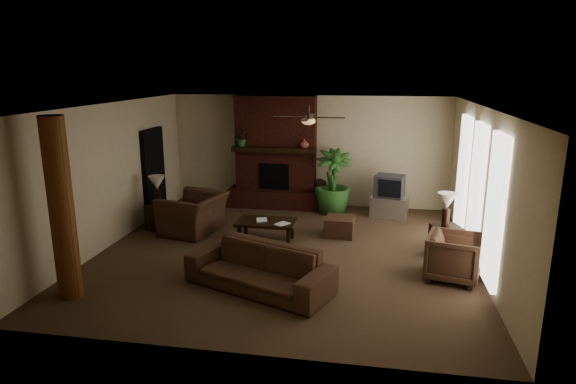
% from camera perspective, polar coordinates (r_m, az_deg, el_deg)
% --- Properties ---
extents(room_shell, '(7.00, 7.00, 7.00)m').
position_cam_1_polar(room_shell, '(9.10, -0.43, 1.22)').
color(room_shell, brown).
rests_on(room_shell, ground).
extents(fireplace, '(2.40, 0.70, 2.80)m').
position_cam_1_polar(fireplace, '(12.40, -1.42, 3.56)').
color(fireplace, '#4B1D14').
rests_on(fireplace, ground).
extents(windows, '(0.08, 3.65, 2.35)m').
position_cam_1_polar(windows, '(9.36, 21.07, 0.30)').
color(windows, white).
rests_on(windows, ground).
extents(log_column, '(0.36, 0.36, 2.80)m').
position_cam_1_polar(log_column, '(8.05, -24.88, -1.88)').
color(log_column, brown).
rests_on(log_column, ground).
extents(doorway, '(0.10, 1.00, 2.10)m').
position_cam_1_polar(doorway, '(11.91, -15.36, 2.09)').
color(doorway, black).
rests_on(doorway, ground).
extents(ceiling_fan, '(1.35, 1.35, 0.37)m').
position_cam_1_polar(ceiling_fan, '(9.15, 2.39, 8.45)').
color(ceiling_fan, black).
rests_on(ceiling_fan, ceiling).
extents(sofa, '(2.47, 1.54, 0.93)m').
position_cam_1_polar(sofa, '(7.88, -3.39, -8.05)').
color(sofa, '#482E1E').
rests_on(sofa, ground).
extents(armchair_left, '(1.08, 1.43, 1.12)m').
position_cam_1_polar(armchair_left, '(10.66, -10.99, -1.76)').
color(armchair_left, '#482E1E').
rests_on(armchair_left, ground).
extents(armchair_right, '(0.96, 1.00, 0.86)m').
position_cam_1_polar(armchair_right, '(8.66, 18.77, -6.95)').
color(armchair_right, '#482E1E').
rests_on(armchair_right, ground).
extents(coffee_table, '(1.20, 0.70, 0.43)m').
position_cam_1_polar(coffee_table, '(10.01, -2.57, -3.68)').
color(coffee_table, black).
rests_on(coffee_table, ground).
extents(ottoman, '(0.63, 0.63, 0.40)m').
position_cam_1_polar(ottoman, '(10.43, 6.03, -4.00)').
color(ottoman, '#482E1E').
rests_on(ottoman, ground).
extents(tv_stand, '(0.93, 0.65, 0.50)m').
position_cam_1_polar(tv_stand, '(11.90, 11.71, -1.67)').
color(tv_stand, silver).
rests_on(tv_stand, ground).
extents(tv, '(0.75, 0.67, 0.52)m').
position_cam_1_polar(tv, '(11.73, 11.74, 0.67)').
color(tv, '#38383A').
rests_on(tv, tv_stand).
extents(floor_vase, '(0.34, 0.34, 0.77)m').
position_cam_1_polar(floor_vase, '(12.32, 3.70, 0.02)').
color(floor_vase, black).
rests_on(floor_vase, ground).
extents(floor_plant, '(1.25, 1.74, 0.88)m').
position_cam_1_polar(floor_plant, '(11.95, 5.21, -0.42)').
color(floor_plant, '#306227').
rests_on(floor_plant, ground).
extents(side_table_left, '(0.62, 0.62, 0.55)m').
position_cam_1_polar(side_table_left, '(11.12, -14.58, -2.83)').
color(side_table_left, black).
rests_on(side_table_left, ground).
extents(lamp_left, '(0.38, 0.38, 0.65)m').
position_cam_1_polar(lamp_left, '(10.95, -15.01, 0.82)').
color(lamp_left, black).
rests_on(lamp_left, side_table_left).
extents(side_table_right, '(0.63, 0.63, 0.55)m').
position_cam_1_polar(side_table_right, '(9.81, 17.92, -5.37)').
color(side_table_right, black).
rests_on(side_table_right, ground).
extents(lamp_right, '(0.46, 0.46, 0.65)m').
position_cam_1_polar(lamp_right, '(9.60, 18.02, -1.27)').
color(lamp_right, black).
rests_on(lamp_right, side_table_right).
extents(mantel_plant, '(0.44, 0.48, 0.33)m').
position_cam_1_polar(mantel_plant, '(12.28, -5.38, 6.09)').
color(mantel_plant, '#306227').
rests_on(mantel_plant, fireplace).
extents(mantel_vase, '(0.26, 0.27, 0.22)m').
position_cam_1_polar(mantel_vase, '(11.94, 1.93, 5.65)').
color(mantel_vase, brown).
rests_on(mantel_vase, fireplace).
extents(book_a, '(0.22, 0.08, 0.29)m').
position_cam_1_polar(book_a, '(9.95, -3.71, -2.58)').
color(book_a, '#999999').
rests_on(book_a, coffee_table).
extents(book_b, '(0.19, 0.13, 0.29)m').
position_cam_1_polar(book_b, '(9.77, -1.16, -2.88)').
color(book_b, '#999999').
rests_on(book_b, coffee_table).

